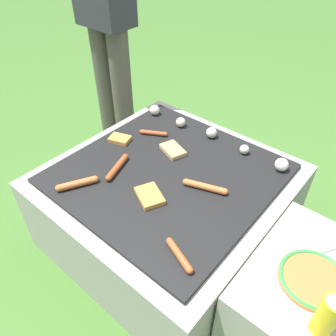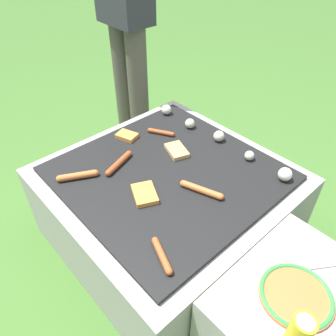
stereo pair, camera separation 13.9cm
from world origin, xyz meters
TOP-DOWN VIEW (x-y plane):
  - ground_plane at (0.00, 0.00)m, footprint 14.00×14.00m
  - grill at (0.00, 0.00)m, footprint 0.95×0.95m
  - side_ledge at (0.68, -0.08)m, footprint 0.38×0.52m
  - sausage_front_left at (0.18, 0.01)m, footprint 0.18×0.08m
  - sausage_front_center at (-0.22, -0.31)m, footprint 0.10×0.16m
  - sausage_back_right at (0.31, -0.31)m, footprint 0.14×0.07m
  - sausage_back_center at (-0.24, 0.17)m, footprint 0.13×0.08m
  - sausage_back_left at (-0.18, -0.13)m, footprint 0.08×0.17m
  - bread_slice_right at (0.05, -0.17)m, footprint 0.15×0.13m
  - bread_slice_left at (-0.08, 0.12)m, footprint 0.14×0.11m
  - bread_slice_center at (-0.33, 0.03)m, footprint 0.11×0.09m
  - mushroom_row at (0.01, 0.32)m, footprint 0.78×0.07m
  - plate_colorful at (0.68, -0.11)m, footprint 0.22×0.22m
  - condiment_bottle at (0.74, -0.24)m, footprint 0.06×0.06m

SIDE VIEW (x-z plane):
  - ground_plane at x=0.00m, z-range 0.00..0.00m
  - grill at x=0.00m, z-range 0.00..0.43m
  - side_ledge at x=0.68m, z-range 0.00..0.43m
  - plate_colorful at x=0.68m, z-range 0.43..0.44m
  - bread_slice_right at x=0.05m, z-range 0.43..0.45m
  - bread_slice_left at x=-0.08m, z-range 0.43..0.45m
  - bread_slice_center at x=-0.33m, z-range 0.43..0.45m
  - sausage_back_center at x=-0.24m, z-range 0.43..0.45m
  - sausage_back_right at x=0.31m, z-range 0.43..0.45m
  - sausage_back_left at x=-0.18m, z-range 0.43..0.45m
  - sausage_front_left at x=0.18m, z-range 0.43..0.45m
  - sausage_front_center at x=-0.22m, z-range 0.43..0.46m
  - mushroom_row at x=0.01m, z-range 0.42..0.48m
  - condiment_bottle at x=0.74m, z-range 0.42..0.59m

